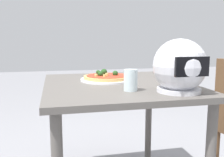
{
  "coord_description": "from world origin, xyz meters",
  "views": [
    {
      "loc": [
        0.36,
        1.45,
        1.02
      ],
      "look_at": [
        0.02,
        -0.06,
        0.78
      ],
      "focal_mm": 40.78,
      "sensor_mm": 36.0,
      "label": 1
    }
  ],
  "objects_px": {
    "pizza": "(107,77)",
    "motorcycle_helmet": "(180,67)",
    "dining_table": "(117,100)",
    "drinking_glass": "(131,80)"
  },
  "relations": [
    {
      "from": "motorcycle_helmet",
      "to": "drinking_glass",
      "type": "height_order",
      "value": "motorcycle_helmet"
    },
    {
      "from": "pizza",
      "to": "drinking_glass",
      "type": "distance_m",
      "value": 0.36
    },
    {
      "from": "pizza",
      "to": "motorcycle_helmet",
      "type": "distance_m",
      "value": 0.52
    },
    {
      "from": "dining_table",
      "to": "motorcycle_helmet",
      "type": "distance_m",
      "value": 0.46
    },
    {
      "from": "motorcycle_helmet",
      "to": "drinking_glass",
      "type": "xyz_separation_m",
      "value": [
        0.22,
        -0.08,
        -0.07
      ]
    },
    {
      "from": "drinking_glass",
      "to": "pizza",
      "type": "bearing_deg",
      "value": -81.83
    },
    {
      "from": "motorcycle_helmet",
      "to": "dining_table",
      "type": "bearing_deg",
      "value": -53.47
    },
    {
      "from": "dining_table",
      "to": "pizza",
      "type": "bearing_deg",
      "value": -70.64
    },
    {
      "from": "dining_table",
      "to": "pizza",
      "type": "relative_size",
      "value": 3.24
    },
    {
      "from": "motorcycle_helmet",
      "to": "drinking_glass",
      "type": "bearing_deg",
      "value": -19.86
    }
  ]
}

